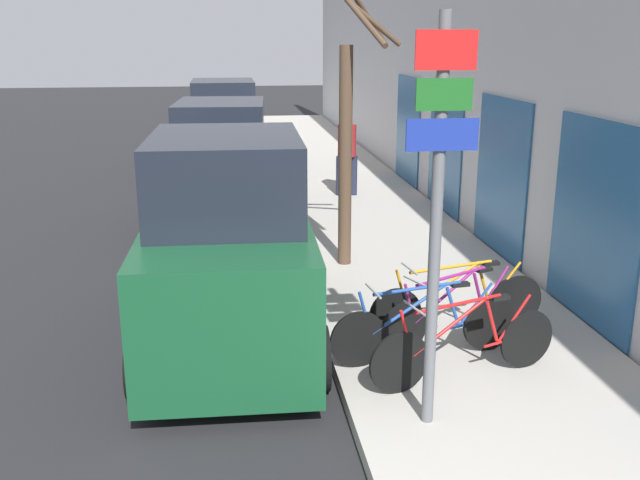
% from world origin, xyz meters
% --- Properties ---
extents(ground_plane, '(80.00, 80.00, 0.00)m').
position_xyz_m(ground_plane, '(0.00, 11.20, 0.00)').
color(ground_plane, black).
extents(sidewalk_curb, '(3.20, 32.00, 0.15)m').
position_xyz_m(sidewalk_curb, '(2.60, 14.00, 0.07)').
color(sidewalk_curb, '#ADA89E').
rests_on(sidewalk_curb, ground).
extents(building_facade, '(0.23, 32.00, 6.50)m').
position_xyz_m(building_facade, '(4.35, 13.92, 3.22)').
color(building_facade, '#BCBCC1').
rests_on(building_facade, ground).
extents(signpost, '(0.60, 0.12, 3.56)m').
position_xyz_m(signpost, '(1.66, 4.47, 2.13)').
color(signpost, '#595B60').
rests_on(signpost, sidewalk_curb).
extents(bicycle_0, '(2.07, 0.64, 0.87)m').
position_xyz_m(bicycle_0, '(2.26, 5.22, 0.52)').
color(bicycle_0, black).
rests_on(bicycle_0, sidewalk_curb).
extents(bicycle_1, '(2.12, 0.47, 0.85)m').
position_xyz_m(bicycle_1, '(2.00, 5.75, 0.52)').
color(bicycle_1, black).
rests_on(bicycle_1, sidewalk_curb).
extents(bicycle_2, '(1.95, 0.85, 0.84)m').
position_xyz_m(bicycle_2, '(2.47, 6.14, 0.51)').
color(bicycle_2, black).
rests_on(bicycle_2, sidewalk_curb).
extents(bicycle_3, '(2.17, 0.49, 0.87)m').
position_xyz_m(bicycle_3, '(2.56, 6.36, 0.52)').
color(bicycle_3, black).
rests_on(bicycle_3, sidewalk_curb).
extents(parked_car_0, '(2.10, 4.19, 2.48)m').
position_xyz_m(parked_car_0, '(-0.06, 6.76, 1.12)').
color(parked_car_0, '#144728').
rests_on(parked_car_0, ground).
extents(parked_car_1, '(2.17, 4.37, 2.36)m').
position_xyz_m(parked_car_1, '(-0.11, 12.28, 1.05)').
color(parked_car_1, black).
rests_on(parked_car_1, ground).
extents(parked_car_2, '(1.97, 4.30, 2.40)m').
position_xyz_m(parked_car_2, '(-0.05, 17.84, 1.09)').
color(parked_car_2, gray).
rests_on(parked_car_2, ground).
extents(pedestrian_near, '(0.46, 0.39, 1.76)m').
position_xyz_m(pedestrian_near, '(2.54, 13.93, 1.17)').
color(pedestrian_near, '#1E2338').
rests_on(pedestrian_near, sidewalk_curb).
extents(street_tree, '(0.96, 1.99, 4.07)m').
position_xyz_m(street_tree, '(1.74, 9.15, 2.07)').
color(street_tree, '#4C3828').
rests_on(street_tree, sidewalk_curb).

